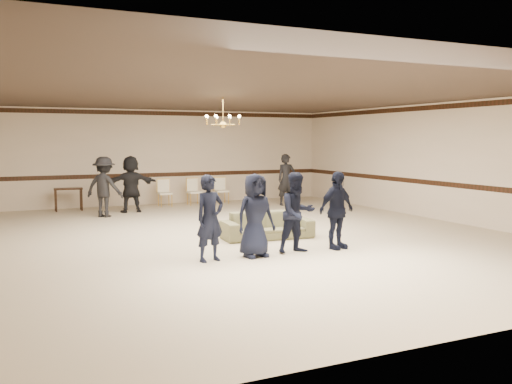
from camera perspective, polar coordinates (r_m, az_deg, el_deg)
room at (r=12.44m, az=-1.72°, el=2.67°), size 12.01×14.01×3.21m
chair_rail at (r=19.08m, az=-9.96°, el=1.76°), size 12.00×0.02×0.14m
crown_molding at (r=19.06m, az=-10.06°, el=8.01°), size 12.00×0.02×0.14m
chandelier at (r=13.36m, az=-3.43°, el=8.33°), size 0.94×0.94×0.89m
boy_a at (r=9.99m, az=-4.78°, el=-2.72°), size 0.65×0.51×1.57m
boy_b at (r=10.33m, az=-0.08°, el=-2.43°), size 0.81×0.57×1.57m
boy_c at (r=10.74m, az=4.29°, el=-2.15°), size 0.80×0.64×1.57m
boy_d at (r=11.20m, az=8.32°, el=-1.88°), size 0.99×0.61×1.57m
settee at (r=12.32m, az=1.17°, el=-3.46°), size 2.07×0.94×0.59m
adult_left at (r=16.23m, az=-15.39°, el=0.51°), size 1.26×1.20×1.72m
adult_mid at (r=17.08m, az=-12.80°, el=0.81°), size 1.62×0.60×1.72m
adult_right at (r=18.45m, az=3.15°, el=1.27°), size 0.66×0.46×1.72m
banquet_chair_left at (r=18.35m, az=-9.38°, el=-0.11°), size 0.46×0.46×0.89m
banquet_chair_mid at (r=18.64m, az=-6.42°, el=0.01°), size 0.46×0.46×0.89m
banquet_chair_right at (r=18.97m, az=-3.55°, el=0.14°), size 0.47×0.47×0.89m
console_table at (r=18.00m, az=-18.79°, el=-0.73°), size 0.87×0.41×0.71m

